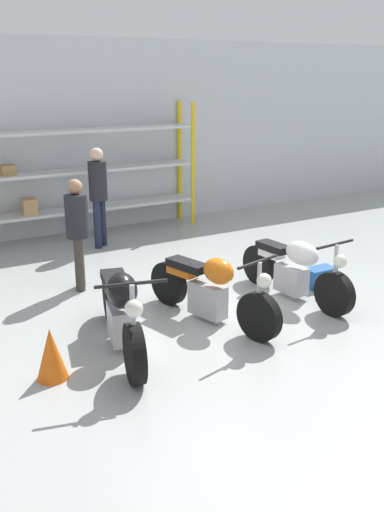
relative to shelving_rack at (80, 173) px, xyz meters
The scene contains 10 objects.
ground_plane 4.62m from the shelving_rack, 89.39° to the right, with size 30.00×30.00×0.00m, color #9EA3A0.
back_wall 0.71m from the shelving_rack, 82.51° to the left, with size 30.00×0.08×3.60m.
shelving_rack is the anchor object (origin of this frame).
motorcycle_black 4.93m from the shelving_rack, 104.69° to the right, with size 0.85×2.14×1.05m.
motorcycle_orange 4.64m from the shelving_rack, 89.86° to the right, with size 0.83×2.09×0.96m.
motorcycle_white 4.80m from the shelving_rack, 72.81° to the right, with size 0.64×2.02×0.95m.
person_browsing 2.90m from the shelving_rack, 110.46° to the right, with size 0.41×0.41×1.59m.
person_near_rack 0.89m from the shelving_rack, 88.99° to the right, with size 0.45×0.45×1.75m.
toolbox 4.92m from the shelving_rack, 65.05° to the right, with size 0.44×0.26×0.28m.
traffic_cone 5.50m from the shelving_rack, 113.03° to the right, with size 0.32×0.32×0.55m.
Camera 1 is at (-3.53, -5.67, 2.95)m, focal length 40.00 mm.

